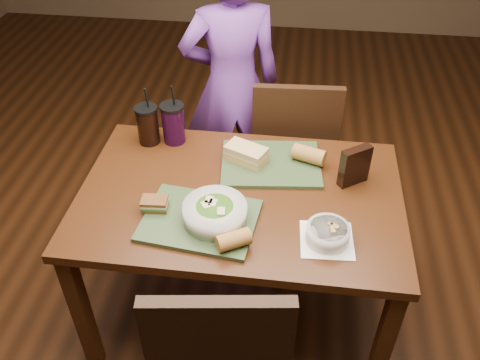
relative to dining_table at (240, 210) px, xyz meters
The scene contains 15 objects.
ground 0.66m from the dining_table, ahead, with size 6.00×6.00×0.00m, color #381C0B.
dining_table is the anchor object (origin of this frame).
chair_far 0.66m from the dining_table, 71.73° to the left, with size 0.44×0.44×0.97m.
diner 0.90m from the dining_table, 100.31° to the left, with size 0.54×0.36×1.49m, color purple.
tray_near 0.25m from the dining_table, 125.04° to the right, with size 0.42×0.32×0.02m, color #324726.
tray_far 0.25m from the dining_table, 61.71° to the left, with size 0.42×0.32×0.02m, color #324726.
salad_bowl 0.24m from the dining_table, 111.24° to the right, with size 0.24×0.24×0.08m.
soup_bowl 0.43m from the dining_table, 32.22° to the right, with size 0.20×0.20×0.08m.
sandwich_near 0.37m from the dining_table, 154.35° to the right, with size 0.10×0.07×0.05m.
sandwich_far 0.24m from the dining_table, 89.95° to the left, with size 0.19×0.16×0.07m.
baguette_near 0.33m from the dining_table, 86.81° to the right, with size 0.06×0.06×0.12m, color #AD7533.
baguette_far 0.38m from the dining_table, 40.50° to the left, with size 0.07×0.07×0.14m, color #AD7533.
cup_cola 0.58m from the dining_table, 146.01° to the left, with size 0.10×0.10×0.28m.
cup_berry 0.51m from the dining_table, 136.31° to the left, with size 0.11×0.11×0.29m.
chip_bag 0.50m from the dining_table, 16.20° to the left, with size 0.13×0.04×0.17m, color black.
Camera 1 is at (0.20, -1.53, 2.09)m, focal length 38.00 mm.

